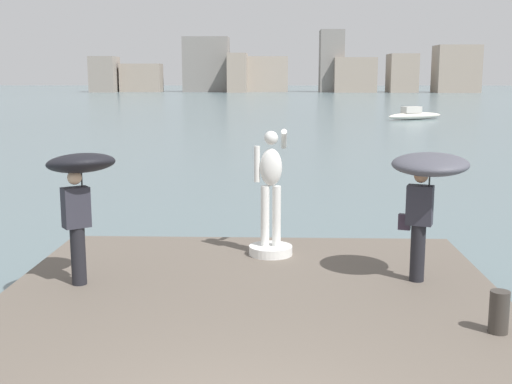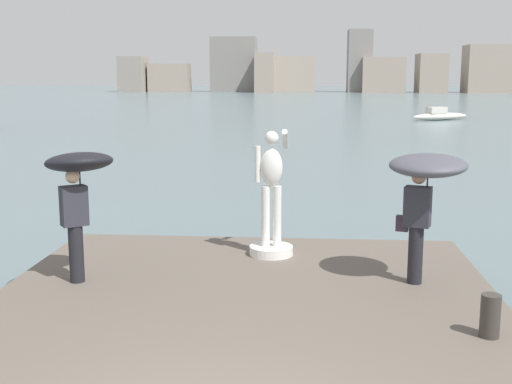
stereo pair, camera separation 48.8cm
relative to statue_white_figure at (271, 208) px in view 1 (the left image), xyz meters
The scene contains 8 objects.
ground_plane 33.75m from the statue_white_figure, 90.42° to the left, with size 400.00×400.00×0.00m, color slate.
pier 4.16m from the statue_white_figure, 93.56° to the right, with size 7.25×10.49×0.40m, color #60564C.
statue_white_figure is the anchor object (origin of this frame).
onlooker_left 3.36m from the statue_white_figure, 149.01° to the right, with size 1.42×1.42×2.03m.
onlooker_right 2.85m from the statue_white_figure, 31.14° to the right, with size 1.46×1.47×1.99m.
mooring_bollard 4.49m from the statue_white_figure, 50.75° to the right, with size 0.24×0.24×0.53m, color #38332D.
boat_mid 43.84m from the statue_white_figure, 75.28° to the left, with size 5.18×3.61×1.05m.
distant_skyline 133.24m from the statue_white_figure, 88.88° to the left, with size 82.53×13.47×13.24m.
Camera 1 is at (0.37, -4.83, 3.49)m, focal length 45.82 mm.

